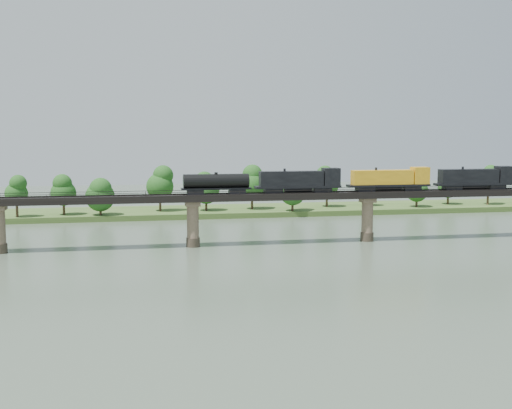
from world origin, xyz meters
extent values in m
plane|color=#3E4D3D|center=(0.00, 0.00, 0.00)|extent=(400.00, 400.00, 0.00)
cube|color=#375321|center=(0.00, 85.00, 0.80)|extent=(300.00, 24.00, 1.60)
cylinder|color=#473A2D|center=(-40.00, 30.00, 1.00)|extent=(3.00, 3.00, 2.00)
cylinder|color=#473A2D|center=(0.00, 30.00, 1.00)|extent=(3.00, 3.00, 2.00)
cylinder|color=#876D58|center=(0.00, 30.00, 5.50)|extent=(2.60, 2.60, 9.00)
cube|color=#876D58|center=(0.00, 30.00, 9.50)|extent=(3.20, 3.20, 1.00)
cylinder|color=#473A2D|center=(40.00, 30.00, 1.00)|extent=(3.00, 3.00, 2.00)
cylinder|color=#876D58|center=(40.00, 30.00, 5.50)|extent=(2.60, 2.60, 9.00)
cube|color=#876D58|center=(40.00, 30.00, 9.50)|extent=(3.20, 3.20, 1.00)
cube|color=black|center=(0.00, 30.00, 10.75)|extent=(220.00, 5.00, 1.50)
cube|color=black|center=(0.00, 29.25, 11.58)|extent=(220.00, 0.12, 0.16)
cube|color=black|center=(0.00, 30.75, 11.58)|extent=(220.00, 0.12, 0.16)
cube|color=black|center=(0.00, 27.60, 12.20)|extent=(220.00, 0.10, 0.10)
cube|color=black|center=(0.00, 32.40, 12.20)|extent=(220.00, 0.10, 0.10)
cube|color=black|center=(0.00, 27.60, 11.85)|extent=(0.08, 0.08, 0.70)
cube|color=black|center=(0.00, 32.40, 11.85)|extent=(0.08, 0.08, 0.70)
cylinder|color=#382619|center=(-44.43, 76.31, 3.35)|extent=(0.70, 0.70, 3.51)
sphere|color=#154513|center=(-44.43, 76.31, 8.03)|extent=(6.31, 6.31, 6.31)
sphere|color=#154513|center=(-44.43, 76.31, 10.96)|extent=(4.73, 4.73, 4.73)
cylinder|color=#382619|center=(-32.24, 78.84, 3.27)|extent=(0.70, 0.70, 3.34)
sphere|color=#154513|center=(-32.24, 78.84, 7.73)|extent=(7.18, 7.18, 7.18)
sphere|color=#154513|center=(-32.24, 78.84, 10.52)|extent=(5.39, 5.39, 5.39)
cylinder|color=#382619|center=(-22.01, 76.15, 3.01)|extent=(0.70, 0.70, 2.83)
sphere|color=#154513|center=(-22.01, 76.15, 6.78)|extent=(8.26, 8.26, 8.26)
sphere|color=#154513|center=(-22.01, 76.15, 9.14)|extent=(6.19, 6.19, 6.19)
cylinder|color=#382619|center=(-5.04, 82.68, 3.58)|extent=(0.70, 0.70, 3.96)
sphere|color=#154513|center=(-5.04, 82.68, 8.87)|extent=(8.07, 8.07, 8.07)
sphere|color=#154513|center=(-5.04, 82.68, 12.17)|extent=(6.05, 6.05, 6.05)
cylinder|color=#382619|center=(8.52, 81.14, 3.23)|extent=(0.70, 0.70, 3.27)
sphere|color=#154513|center=(8.52, 81.14, 7.59)|extent=(8.03, 8.03, 8.03)
sphere|color=#154513|center=(8.52, 81.14, 10.31)|extent=(6.02, 6.02, 6.02)
cylinder|color=#382619|center=(22.65, 82.31, 3.56)|extent=(0.70, 0.70, 3.92)
sphere|color=#154513|center=(22.65, 82.31, 8.79)|extent=(8.29, 8.29, 8.29)
sphere|color=#154513|center=(22.65, 82.31, 12.05)|extent=(6.21, 6.21, 6.21)
cylinder|color=#382619|center=(33.59, 75.35, 3.11)|extent=(0.70, 0.70, 3.02)
sphere|color=#154513|center=(33.59, 75.35, 7.15)|extent=(7.74, 7.74, 7.74)
sphere|color=#154513|center=(33.59, 75.35, 9.67)|extent=(5.80, 5.80, 5.80)
cylinder|color=#382619|center=(46.81, 84.03, 3.50)|extent=(0.70, 0.70, 3.80)
sphere|color=#154513|center=(46.81, 84.03, 8.56)|extent=(7.47, 7.47, 7.47)
sphere|color=#154513|center=(46.81, 84.03, 11.73)|extent=(5.60, 5.60, 5.60)
cylinder|color=#382619|center=(60.48, 84.26, 3.29)|extent=(0.70, 0.70, 3.38)
sphere|color=#154513|center=(60.48, 84.26, 7.80)|extent=(6.23, 6.23, 6.23)
sphere|color=#154513|center=(60.48, 84.26, 10.62)|extent=(4.67, 4.67, 4.67)
cylinder|color=#382619|center=(74.35, 78.39, 2.99)|extent=(0.70, 0.70, 2.77)
sphere|color=#154513|center=(74.35, 78.39, 6.68)|extent=(7.04, 7.04, 7.04)
sphere|color=#154513|center=(74.35, 78.39, 8.99)|extent=(5.28, 5.28, 5.28)
cylinder|color=#382619|center=(87.62, 83.57, 3.07)|extent=(0.70, 0.70, 2.94)
sphere|color=#154513|center=(87.62, 83.57, 7.00)|extent=(6.73, 6.73, 6.73)
sphere|color=#154513|center=(87.62, 83.57, 9.45)|extent=(5.05, 5.05, 5.05)
cylinder|color=#382619|center=(99.73, 80.10, 3.57)|extent=(0.70, 0.70, 3.94)
sphere|color=#154513|center=(99.73, 80.10, 8.83)|extent=(6.17, 6.17, 6.17)
sphere|color=#154513|center=(99.73, 80.10, 12.11)|extent=(4.62, 4.62, 4.62)
cube|color=black|center=(71.96, 30.00, 12.06)|extent=(4.08, 2.45, 1.12)
cube|color=black|center=(60.74, 30.00, 12.06)|extent=(4.08, 2.45, 1.12)
cube|color=black|center=(66.35, 30.00, 12.77)|extent=(19.37, 3.06, 0.51)
cube|color=black|center=(64.82, 30.00, 14.66)|extent=(14.27, 2.75, 3.26)
cube|color=black|center=(74.00, 30.00, 14.97)|extent=(3.67, 3.06, 3.87)
cylinder|color=black|center=(66.35, 30.00, 12.21)|extent=(6.12, 1.43, 1.43)
cube|color=black|center=(50.55, 30.00, 12.06)|extent=(4.08, 2.45, 1.12)
cube|color=black|center=(39.33, 30.00, 12.06)|extent=(4.08, 2.45, 1.12)
cube|color=black|center=(44.94, 30.00, 12.77)|extent=(19.37, 3.06, 0.51)
cube|color=gold|center=(43.41, 30.00, 14.66)|extent=(14.27, 2.75, 3.26)
cube|color=gold|center=(52.59, 30.00, 14.97)|extent=(3.67, 3.06, 3.87)
cylinder|color=black|center=(44.94, 30.00, 12.21)|extent=(6.12, 1.43, 1.43)
cube|color=black|center=(29.13, 30.00, 12.06)|extent=(4.08, 2.45, 1.12)
cube|color=black|center=(17.92, 30.00, 12.06)|extent=(4.08, 2.45, 1.12)
cube|color=black|center=(23.53, 30.00, 12.77)|extent=(19.37, 3.06, 0.51)
cube|color=black|center=(22.00, 30.00, 14.66)|extent=(14.27, 2.75, 3.26)
cube|color=black|center=(31.17, 30.00, 14.97)|extent=(3.67, 3.06, 3.87)
cylinder|color=black|center=(23.53, 30.00, 12.21)|extent=(6.12, 1.43, 1.43)
cube|color=black|center=(9.76, 30.00, 12.06)|extent=(3.57, 2.24, 1.12)
cube|color=black|center=(0.59, 30.00, 12.06)|extent=(3.57, 2.24, 1.12)
cube|color=black|center=(5.17, 30.00, 12.72)|extent=(15.29, 2.45, 0.31)
cylinder|color=black|center=(5.17, 30.00, 14.35)|extent=(14.27, 3.06, 3.06)
cylinder|color=black|center=(5.17, 30.00, 15.99)|extent=(0.71, 0.71, 0.51)
camera|label=1|loc=(-12.03, -108.36, 25.00)|focal=45.00mm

